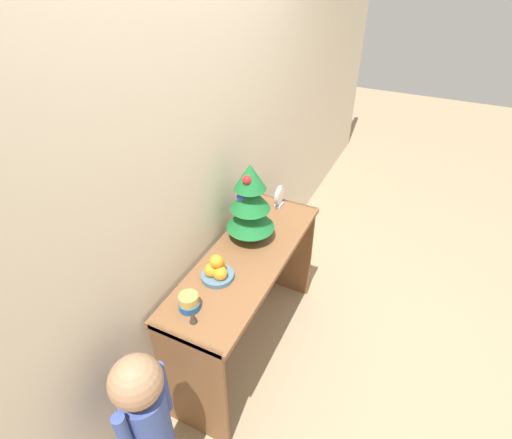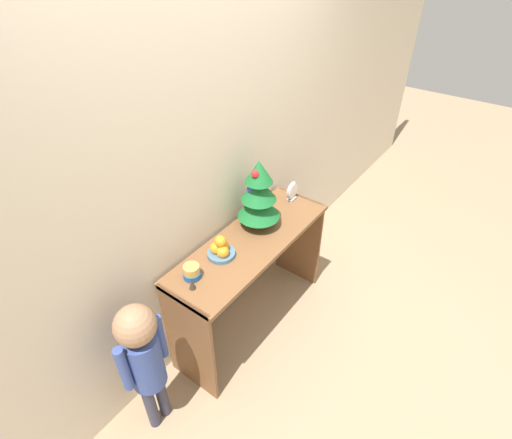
# 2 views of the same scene
# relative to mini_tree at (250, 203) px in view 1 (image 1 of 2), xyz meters

# --- Properties ---
(ground_plane) EXTENTS (12.00, 12.00, 0.00)m
(ground_plane) POSITION_rel_mini_tree_xyz_m (-0.16, -0.27, -1.05)
(ground_plane) COLOR #997F60
(back_wall) EXTENTS (7.00, 0.05, 2.50)m
(back_wall) POSITION_rel_mini_tree_xyz_m (-0.16, 0.20, 0.20)
(back_wall) COLOR beige
(back_wall) RESTS_ON ground_plane
(console_table) EXTENTS (1.28, 0.43, 0.81)m
(console_table) POSITION_rel_mini_tree_xyz_m (-0.16, -0.06, -0.43)
(console_table) COLOR brown
(console_table) RESTS_ON ground_plane
(mini_tree) EXTENTS (0.28, 0.28, 0.49)m
(mini_tree) POSITION_rel_mini_tree_xyz_m (0.00, 0.00, 0.00)
(mini_tree) COLOR #4C3828
(mini_tree) RESTS_ON console_table
(fruit_bowl) EXTENTS (0.17, 0.17, 0.15)m
(fruit_bowl) POSITION_rel_mini_tree_xyz_m (-0.39, 0.00, -0.19)
(fruit_bowl) COLOR #476B84
(fruit_bowl) RESTS_ON console_table
(singing_bowl) EXTENTS (0.10, 0.10, 0.09)m
(singing_bowl) POSITION_rel_mini_tree_xyz_m (-0.63, 0.02, -0.20)
(singing_bowl) COLOR #235189
(singing_bowl) RESTS_ON console_table
(desk_clock) EXTENTS (0.13, 0.04, 0.15)m
(desk_clock) POSITION_rel_mini_tree_xyz_m (0.39, -0.02, -0.17)
(desk_clock) COLOR #B2B2B7
(desk_clock) RESTS_ON console_table
(figurine) EXTENTS (0.04, 0.04, 0.07)m
(figurine) POSITION_rel_mini_tree_xyz_m (-0.70, -0.05, -0.21)
(figurine) COLOR #382D23
(figurine) RESTS_ON console_table
(child_figure) EXTENTS (0.30, 0.21, 0.99)m
(child_figure) POSITION_rel_mini_tree_xyz_m (-1.09, -0.05, -0.40)
(child_figure) COLOR #38384C
(child_figure) RESTS_ON ground_plane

